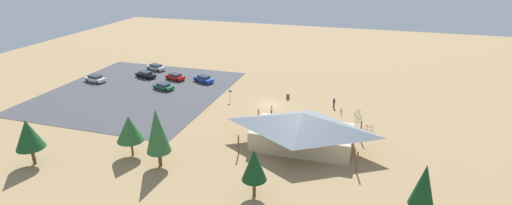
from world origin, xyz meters
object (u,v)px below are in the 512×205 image
Objects in this scene: bicycle_blue_near_porch at (341,112)px; car_blue_mid_lot at (204,79)px; pine_east at (157,131)px; bike_pavilion at (302,128)px; car_black_front_row at (146,74)px; bicycle_purple_yard_front at (368,128)px; bicycle_red_yard_right at (303,119)px; pine_west at (130,129)px; pine_far_west at (424,186)px; bicycle_white_by_bin at (348,126)px; trash_bin at (288,96)px; car_silver_end_stall at (156,67)px; visitor_at_bikes at (272,110)px; car_white_back_corner at (95,78)px; car_red_near_entry at (175,77)px; lot_sign at (230,94)px; car_green_aisle_side at (163,86)px; visitor_near_lot at (334,102)px; pine_midwest at (28,134)px; bicycle_silver_back_row at (357,113)px; bicycle_orange_edge_north at (366,135)px; pine_center at (254,165)px.

car_blue_mid_lot is (29.60, -8.94, 0.38)m from bicycle_blue_near_porch.
pine_east is at bearing 49.27° from bicycle_blue_near_porch.
car_black_front_row is (38.78, -21.68, -2.11)m from bike_pavilion.
bicycle_red_yard_right is at bearing -1.76° from bicycle_purple_yard_front.
pine_west is 36.26m from pine_far_west.
pine_east reaches higher than bicycle_white_by_bin.
trash_bin is at bearing -23.53° from bicycle_blue_near_porch.
pine_far_west reaches higher than bike_pavilion.
car_silver_end_stall is 37.15m from visitor_at_bikes.
pine_west reaches higher than bicycle_blue_near_porch.
bicycle_blue_near_porch is at bearing 177.32° from car_white_back_corner.
car_red_near_entry is (6.54, 0.33, -0.03)m from car_blue_mid_lot.
lot_sign is at bearing -19.64° from bicycle_red_yard_right.
car_green_aisle_side is 14.32m from car_silver_end_stall.
pine_far_west is (-14.35, 13.90, 2.13)m from bike_pavilion.
pine_east is at bearing 54.37° from visitor_near_lot.
lot_sign is 0.44× the size of car_black_front_row.
bicycle_silver_back_row is at bearing -143.75° from pine_midwest.
bicycle_silver_back_row is at bearing -78.39° from bicycle_orange_edge_north.
bicycle_orange_edge_north reaches higher than bicycle_purple_yard_front.
pine_east is 22.78m from visitor_at_bikes.
visitor_near_lot reaches higher than car_red_near_entry.
pine_center is 13.94m from pine_east.
bicycle_silver_back_row is (-9.91, -27.38, -3.63)m from pine_center.
bicycle_red_yard_right is at bearing -93.92° from pine_center.
bicycle_silver_back_row is at bearing -140.84° from pine_west.
pine_west is 5.30m from pine_east.
pine_midwest is 47.34m from visitor_near_lot.
bike_pavilion is 23.56m from pine_west.
car_silver_end_stall is (36.68, -40.83, -3.27)m from pine_center.
bike_pavilion is 10.92× the size of bicycle_red_yard_right.
car_silver_end_stall is (48.33, -21.94, 0.33)m from bicycle_orange_edge_north.
car_black_front_row reaches higher than car_silver_end_stall.
bicycle_purple_yard_front is at bearing 157.54° from car_blue_mid_lot.
pine_west is 3.44× the size of bicycle_purple_yard_front.
lot_sign is 30.40m from pine_center.
bicycle_purple_yard_front is at bearing 164.41° from car_black_front_row.
car_white_back_corner reaches higher than car_green_aisle_side.
trash_bin is at bearing 164.49° from car_silver_end_stall.
car_silver_end_stall is at bearing -48.06° from pine_center.
pine_midwest is 0.79× the size of pine_east.
bike_pavilion is 8.98× the size of bicycle_orange_edge_north.
pine_far_west is 1.49× the size of car_blue_mid_lot.
bicycle_silver_back_row is 38.12m from car_green_aisle_side.
bicycle_red_yard_right is at bearing -142.72° from pine_midwest.
car_green_aisle_side is (45.46, -29.80, -4.30)m from pine_far_west.
pine_far_west reaches higher than car_blue_mid_lot.
pine_center is 30.38m from visitor_near_lot.
visitor_near_lot is (-33.84, -0.38, 0.24)m from car_green_aisle_side.
pine_west reaches higher than bicycle_orange_edge_north.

